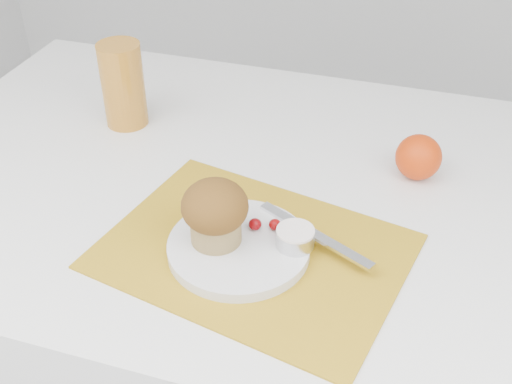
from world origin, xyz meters
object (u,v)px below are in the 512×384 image
(plate, at_px, (239,247))
(orange, at_px, (418,157))
(muffin, at_px, (215,212))
(juice_glass, at_px, (123,85))
(table, at_px, (250,334))

(plate, distance_m, orange, 0.34)
(orange, bearing_deg, muffin, -132.90)
(juice_glass, height_order, muffin, juice_glass)
(muffin, bearing_deg, orange, 47.10)
(table, height_order, muffin, muffin)
(table, xyz_separation_m, muffin, (0.01, -0.18, 0.44))
(plate, bearing_deg, muffin, -176.78)
(orange, bearing_deg, juice_glass, 178.17)
(table, relative_size, juice_glass, 7.84)
(table, distance_m, plate, 0.43)
(table, xyz_separation_m, plate, (0.04, -0.17, 0.39))
(plate, bearing_deg, juice_glass, 137.89)
(plate, relative_size, juice_glass, 1.29)
(orange, height_order, juice_glass, juice_glass)
(plate, height_order, orange, orange)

